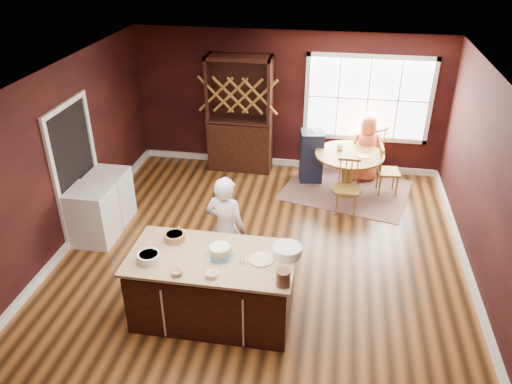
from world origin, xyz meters
The scene contains 27 objects.
room_shell centered at (0.00, 0.00, 1.35)m, with size 7.00×7.00×7.00m.
window centered at (1.50, 3.47, 1.50)m, with size 2.36×0.10×1.66m, color white, non-canonical shape.
doorway centered at (-2.97, 0.60, 1.02)m, with size 0.08×1.26×2.13m, color white, non-canonical shape.
kitchen_island centered at (-0.40, -1.07, 0.44)m, with size 2.01×1.05×0.92m.
dining_table centered at (1.23, 2.59, 0.53)m, with size 1.24×1.24×0.75m.
baker centered at (-0.41, -0.26, 0.79)m, with size 0.58×0.38×1.58m, color silver.
layer_cake centered at (-0.30, -1.04, 0.99)m, with size 0.35×0.35×0.14m, color white, non-canonical shape.
bowl_blue centered at (-1.10, -1.28, 0.97)m, with size 0.27×0.27×0.10m, color white.
bowl_yellow centered at (-0.94, -0.81, 0.97)m, with size 0.26×0.26×0.10m, color #9B6A3C.
bowl_pink centered at (-0.71, -1.47, 0.95)m, with size 0.15×0.15×0.05m, color white.
bowl_olive centered at (-0.30, -1.44, 0.95)m, with size 0.14×0.14×0.05m, color beige.
drinking_glass centered at (-0.01, -1.13, 0.99)m, with size 0.07×0.07×0.13m, color white.
dinner_plate centered at (0.20, -1.04, 0.93)m, with size 0.30×0.30×0.02m, color beige.
white_tub centered at (0.49, -0.88, 0.98)m, with size 0.35×0.35×0.12m, color silver.
stoneware_crock centered at (0.51, -1.45, 1.02)m, with size 0.16×0.16×0.19m, color brown.
rug centered at (1.23, 2.59, 0.01)m, with size 2.21×1.70×0.01m, color brown.
chair_east centered at (1.96, 2.63, 0.47)m, with size 0.40×0.38×0.94m, color brown, non-canonical shape.
chair_south centered at (1.22, 1.81, 0.47)m, with size 0.40×0.38×0.95m, color #94603B, non-canonical shape.
chair_north centered at (1.66, 3.40, 0.50)m, with size 0.42×0.40×1.00m, color olive, non-canonical shape.
seated_woman centered at (1.55, 3.12, 0.65)m, with size 0.63×0.41×1.29m, color #E2693E.
high_chair centered at (0.54, 2.92, 0.52)m, with size 0.42×0.42×1.03m, color black, non-canonical shape.
toddler centered at (0.48, 2.94, 0.81)m, with size 0.18×0.14×0.26m, color #8CA5BF, non-canonical shape.
table_plate centered at (1.48, 2.50, 0.76)m, with size 0.21×0.21×0.02m, color beige.
table_cup centered at (1.05, 2.74, 0.80)m, with size 0.13×0.13×0.10m, color white.
hutch centered at (-0.90, 3.22, 1.13)m, with size 1.23×0.51×2.26m, color black.
washer centered at (-2.64, 0.28, 0.45)m, with size 0.62×0.60×0.90m, color silver.
dryer centered at (-2.64, 0.92, 0.44)m, with size 0.60×0.58×0.88m, color white.
Camera 1 is at (0.93, -5.76, 4.48)m, focal length 35.00 mm.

